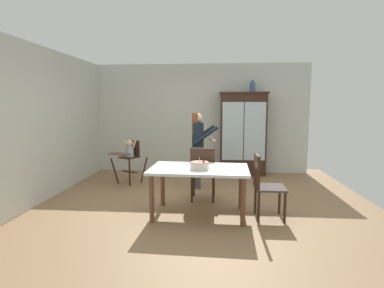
% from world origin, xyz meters
% --- Properties ---
extents(ground_plane, '(6.24, 6.24, 0.00)m').
position_xyz_m(ground_plane, '(0.00, 0.00, 0.00)').
color(ground_plane, '#93704C').
extents(wall_back, '(5.32, 0.06, 2.70)m').
position_xyz_m(wall_back, '(0.00, 2.63, 1.35)').
color(wall_back, silver).
rests_on(wall_back, ground_plane).
extents(wall_left, '(0.06, 5.32, 2.70)m').
position_xyz_m(wall_left, '(-2.63, 0.00, 1.35)').
color(wall_left, silver).
rests_on(wall_left, ground_plane).
extents(china_cabinet, '(1.14, 0.48, 1.99)m').
position_xyz_m(china_cabinet, '(1.05, 2.37, 1.00)').
color(china_cabinet, '#382116').
rests_on(china_cabinet, ground_plane).
extents(ceramic_vase, '(0.13, 0.13, 0.27)m').
position_xyz_m(ceramic_vase, '(1.25, 2.37, 2.11)').
color(ceramic_vase, '#3D567F').
rests_on(ceramic_vase, china_cabinet).
extents(high_chair_with_toddler, '(0.78, 0.84, 0.95)m').
position_xyz_m(high_chair_with_toddler, '(-1.46, 1.31, 0.65)').
color(high_chair_with_toddler, '#382116').
rests_on(high_chair_with_toddler, ground_plane).
extents(adult_person, '(0.56, 0.55, 1.53)m').
position_xyz_m(adult_person, '(0.04, 1.06, 0.97)').
color(adult_person, '#47474C').
rests_on(adult_person, ground_plane).
extents(dining_table, '(1.51, 0.97, 0.74)m').
position_xyz_m(dining_table, '(0.15, -0.50, 0.65)').
color(dining_table, silver).
rests_on(dining_table, ground_plane).
extents(birthday_cake, '(0.28, 0.28, 0.19)m').
position_xyz_m(birthday_cake, '(0.16, -0.59, 0.79)').
color(birthday_cake, beige).
rests_on(birthday_cake, dining_table).
extents(dining_chair_far_side, '(0.45, 0.45, 0.96)m').
position_xyz_m(dining_chair_far_side, '(0.18, 0.18, 0.56)').
color(dining_chair_far_side, '#382116').
rests_on(dining_chair_far_side, ground_plane).
extents(dining_chair_right_end, '(0.44, 0.44, 0.96)m').
position_xyz_m(dining_chair_right_end, '(1.11, -0.54, 0.56)').
color(dining_chair_right_end, '#382116').
rests_on(dining_chair_right_end, ground_plane).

